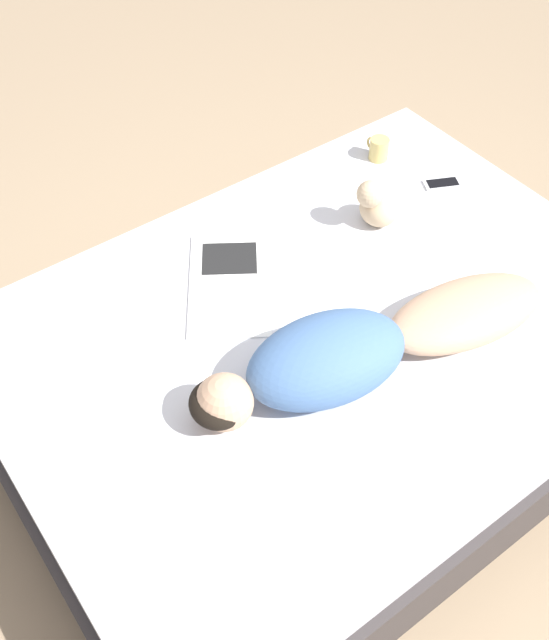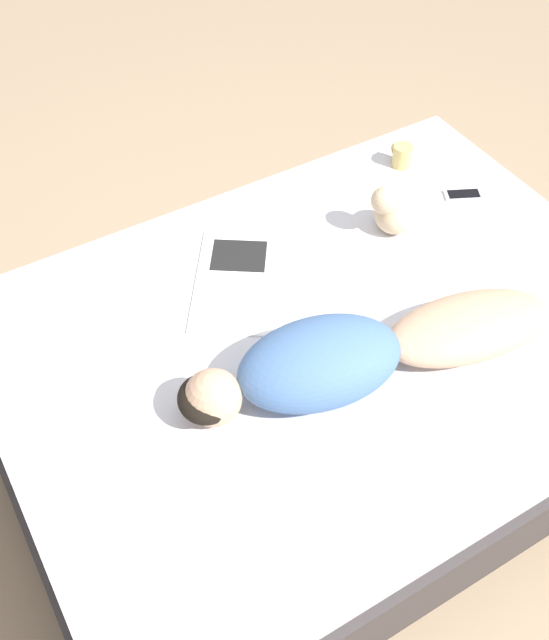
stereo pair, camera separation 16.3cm
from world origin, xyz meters
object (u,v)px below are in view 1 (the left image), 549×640
object	(u,v)px
person	(362,348)
coffee_mug	(379,148)
cell_phone	(442,183)
open_magazine	(229,283)

from	to	relation	value
person	coffee_mug	world-z (taller)	person
cell_phone	coffee_mug	bearing A→B (deg)	44.12
open_magazine	cell_phone	distance (m)	1.02
person	cell_phone	size ratio (longest dim) A/B	7.71
open_magazine	person	bearing A→B (deg)	-133.05
person	open_magazine	size ratio (longest dim) A/B	2.21
person	cell_phone	xyz separation A→B (m)	(0.52, -0.89, -0.09)
person	open_magazine	world-z (taller)	person
open_magazine	cell_phone	bearing A→B (deg)	-58.43
open_magazine	cell_phone	world-z (taller)	same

